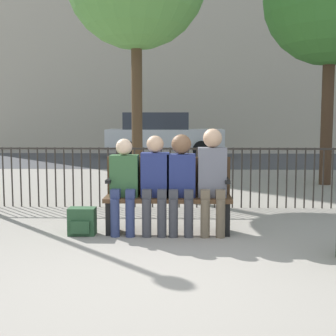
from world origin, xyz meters
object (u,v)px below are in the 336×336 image
object	(u,v)px
seated_person_2	(181,177)
backpack	(82,222)
parked_car_0	(163,134)
seated_person_3	(212,175)
seated_person_0	(124,181)
park_bench	(168,192)
seated_person_1	(155,179)

from	to	relation	value
seated_person_2	backpack	size ratio (longest dim) A/B	3.66
parked_car_0	seated_person_2	bearing A→B (deg)	-86.37
seated_person_3	parked_car_0	bearing A→B (deg)	95.48
seated_person_0	backpack	xyz separation A→B (m)	(-0.50, -0.10, -0.48)
seated_person_3	seated_person_0	bearing A→B (deg)	-179.64
park_bench	backpack	xyz separation A→B (m)	(-1.03, -0.23, -0.33)
parked_car_0	seated_person_3	bearing A→B (deg)	-84.52
park_bench	seated_person_1	xyz separation A→B (m)	(-0.16, -0.13, 0.18)
seated_person_0	parked_car_0	size ratio (longest dim) A/B	0.28
park_bench	seated_person_0	bearing A→B (deg)	-166.30
seated_person_0	backpack	distance (m)	0.70
seated_person_2	seated_person_3	bearing A→B (deg)	0.50
parked_car_0	backpack	bearing A→B (deg)	-92.29
parked_car_0	seated_person_0	bearing A→B (deg)	-89.82
seated_person_3	backpack	world-z (taller)	seated_person_3
seated_person_2	parked_car_0	size ratio (longest dim) A/B	0.29
seated_person_0	parked_car_0	xyz separation A→B (m)	(-0.04, 11.51, 0.20)
backpack	parked_car_0	size ratio (longest dim) A/B	0.08
seated_person_2	seated_person_1	bearing A→B (deg)	-179.79
park_bench	seated_person_0	world-z (taller)	seated_person_0
seated_person_1	seated_person_3	xyz separation A→B (m)	(0.69, 0.00, 0.05)
seated_person_2	backpack	xyz separation A→B (m)	(-1.19, -0.10, -0.53)
seated_person_0	seated_person_1	bearing A→B (deg)	0.35
seated_person_0	backpack	bearing A→B (deg)	-169.21
seated_person_3	parked_car_0	distance (m)	11.55
seated_person_0	park_bench	bearing A→B (deg)	13.70
seated_person_1	seated_person_3	world-z (taller)	seated_person_3
park_bench	seated_person_0	xyz separation A→B (m)	(-0.53, -0.13, 0.16)
seated_person_0	seated_person_3	world-z (taller)	seated_person_3
seated_person_1	backpack	world-z (taller)	seated_person_1
seated_person_0	seated_person_2	distance (m)	0.69
seated_person_2	parked_car_0	bearing A→B (deg)	93.63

